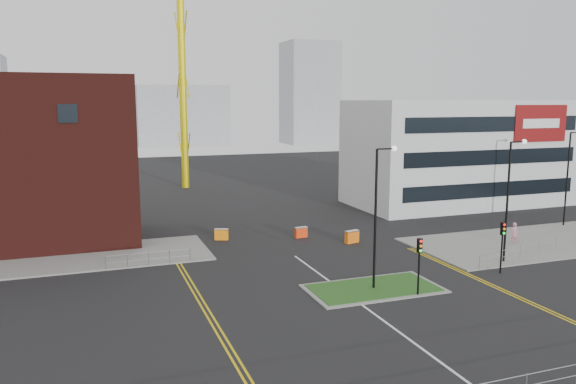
# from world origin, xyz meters

# --- Properties ---
(ground) EXTENTS (200.00, 200.00, 0.00)m
(ground) POSITION_xyz_m (0.00, 0.00, 0.00)
(ground) COLOR black
(ground) RESTS_ON ground
(pavement_left) EXTENTS (28.00, 8.00, 0.12)m
(pavement_left) POSITION_xyz_m (-20.00, 22.00, 0.06)
(pavement_left) COLOR slate
(pavement_left) RESTS_ON ground
(pavement_right) EXTENTS (24.00, 10.00, 0.12)m
(pavement_right) POSITION_xyz_m (22.00, 14.00, 0.06)
(pavement_right) COLOR slate
(pavement_right) RESTS_ON ground
(island_kerb) EXTENTS (8.60, 4.60, 0.08)m
(island_kerb) POSITION_xyz_m (2.00, 8.00, 0.04)
(island_kerb) COLOR slate
(island_kerb) RESTS_ON ground
(grass_island) EXTENTS (8.00, 4.00, 0.12)m
(grass_island) POSITION_xyz_m (2.00, 8.00, 0.06)
(grass_island) COLOR #21531B
(grass_island) RESTS_ON ground
(office_block) EXTENTS (25.00, 12.20, 12.00)m
(office_block) POSITION_xyz_m (26.01, 31.97, 6.00)
(office_block) COLOR silver
(office_block) RESTS_ON ground
(streetlamp_island) EXTENTS (1.46, 0.36, 9.18)m
(streetlamp_island) POSITION_xyz_m (2.22, 8.00, 5.41)
(streetlamp_island) COLOR black
(streetlamp_island) RESTS_ON ground
(streetlamp_right_near) EXTENTS (1.46, 0.36, 9.18)m
(streetlamp_right_near) POSITION_xyz_m (14.22, 10.00, 5.41)
(streetlamp_right_near) COLOR black
(streetlamp_right_near) RESTS_ON ground
(streetlamp_right_far) EXTENTS (1.46, 0.36, 9.18)m
(streetlamp_right_far) POSITION_xyz_m (28.22, 18.00, 5.41)
(streetlamp_right_far) COLOR black
(streetlamp_right_far) RESTS_ON ground
(traffic_light_island) EXTENTS (0.28, 0.33, 3.65)m
(traffic_light_island) POSITION_xyz_m (4.00, 5.98, 2.57)
(traffic_light_island) COLOR black
(traffic_light_island) RESTS_ON ground
(traffic_light_right) EXTENTS (0.28, 0.33, 3.65)m
(traffic_light_right) POSITION_xyz_m (12.00, 7.98, 2.57)
(traffic_light_right) COLOR black
(traffic_light_right) RESTS_ON ground
(railing_left) EXTENTS (6.05, 0.05, 1.10)m
(railing_left) POSITION_xyz_m (-11.00, 18.00, 0.74)
(railing_left) COLOR gray
(railing_left) RESTS_ON ground
(railing_right) EXTENTS (19.05, 5.05, 1.10)m
(railing_right) POSITION_xyz_m (20.50, 11.50, 0.78)
(railing_right) COLOR gray
(railing_right) RESTS_ON ground
(centre_line) EXTENTS (0.15, 30.00, 0.01)m
(centre_line) POSITION_xyz_m (0.00, 2.00, 0.01)
(centre_line) COLOR silver
(centre_line) RESTS_ON ground
(yellow_left_a) EXTENTS (0.12, 24.00, 0.01)m
(yellow_left_a) POSITION_xyz_m (-9.00, 10.00, 0.01)
(yellow_left_a) COLOR gold
(yellow_left_a) RESTS_ON ground
(yellow_left_b) EXTENTS (0.12, 24.00, 0.01)m
(yellow_left_b) POSITION_xyz_m (-8.70, 10.00, 0.01)
(yellow_left_b) COLOR gold
(yellow_left_b) RESTS_ON ground
(yellow_right_a) EXTENTS (0.12, 20.00, 0.01)m
(yellow_right_a) POSITION_xyz_m (9.50, 6.00, 0.01)
(yellow_right_a) COLOR gold
(yellow_right_a) RESTS_ON ground
(yellow_right_b) EXTENTS (0.12, 20.00, 0.01)m
(yellow_right_b) POSITION_xyz_m (9.80, 6.00, 0.01)
(yellow_right_b) COLOR gold
(yellow_right_b) RESTS_ON ground
(skyline_b) EXTENTS (24.00, 12.00, 16.00)m
(skyline_b) POSITION_xyz_m (10.00, 130.00, 8.00)
(skyline_b) COLOR gray
(skyline_b) RESTS_ON ground
(skyline_c) EXTENTS (14.00, 12.00, 28.00)m
(skyline_c) POSITION_xyz_m (45.00, 125.00, 14.00)
(skyline_c) COLOR gray
(skyline_c) RESTS_ON ground
(skyline_d) EXTENTS (30.00, 12.00, 12.00)m
(skyline_d) POSITION_xyz_m (-8.00, 140.00, 6.00)
(skyline_d) COLOR gray
(skyline_d) RESTS_ON ground
(pedestrian) EXTENTS (0.70, 0.47, 1.88)m
(pedestrian) POSITION_xyz_m (18.60, 14.06, 0.94)
(pedestrian) COLOR #BD7A93
(pedestrian) RESTS_ON ground
(barrier_left) EXTENTS (1.23, 0.81, 0.98)m
(barrier_left) POSITION_xyz_m (-4.18, 24.00, 0.53)
(barrier_left) COLOR orange
(barrier_left) RESTS_ON ground
(barrier_mid) EXTENTS (1.17, 0.53, 0.95)m
(barrier_mid) POSITION_xyz_m (2.62, 22.43, 0.51)
(barrier_mid) COLOR #FC3B0E
(barrier_mid) RESTS_ON ground
(barrier_right) EXTENTS (1.34, 0.73, 1.07)m
(barrier_right) POSITION_xyz_m (6.00, 19.20, 0.58)
(barrier_right) COLOR orange
(barrier_right) RESTS_ON ground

